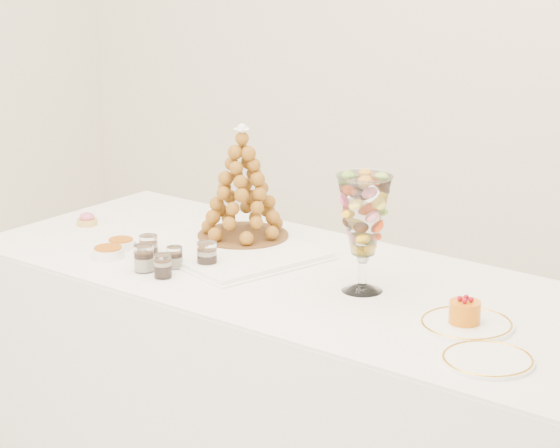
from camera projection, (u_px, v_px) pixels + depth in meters
The scene contains 15 objects.
buffet_table at pixel (301, 399), 3.19m from camera, with size 2.07×0.94×0.77m.
lace_tray at pixel (225, 247), 3.30m from camera, with size 0.54×0.41×0.02m, color white.
macaron_vase at pixel (364, 217), 2.90m from camera, with size 0.15×0.15×0.32m.
cake_plate at pixel (466, 324), 2.71m from camera, with size 0.23×0.23×0.01m, color white.
spare_plate at pixel (488, 360), 2.50m from camera, with size 0.21×0.21×0.01m, color white.
pink_tart at pixel (87, 220), 3.55m from camera, with size 0.07×0.07×0.04m.
verrine_a at pixel (149, 248), 3.21m from camera, with size 0.05×0.05×0.07m, color white.
verrine_b at pixel (175, 257), 3.13m from camera, with size 0.05×0.05×0.06m, color white.
verrine_c at pixel (207, 255), 3.13m from camera, with size 0.06×0.06×0.08m, color white.
verrine_d at pixel (144, 258), 3.10m from camera, with size 0.06×0.06×0.08m, color white.
verrine_e at pixel (163, 266), 3.05m from camera, with size 0.05×0.05×0.07m, color white.
ramekin_back at pixel (121, 244), 3.32m from camera, with size 0.08×0.08×0.03m, color white.
ramekin_front at pixel (108, 253), 3.23m from camera, with size 0.09×0.09×0.03m, color white.
croquembouche at pixel (243, 182), 3.33m from camera, with size 0.28×0.28×0.35m.
mousse_cake at pixel (465, 312), 2.70m from camera, with size 0.08×0.08×0.07m.
Camera 1 is at (1.69, -2.18, 1.79)m, focal length 70.00 mm.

